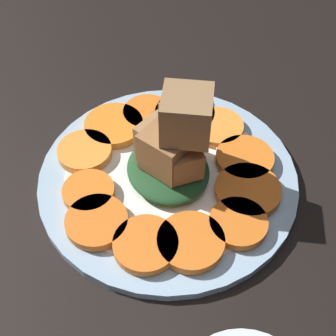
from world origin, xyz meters
The scene contains 16 objects.
table_slab centered at (0.00, 0.00, 1.00)cm, with size 120.00×120.00×2.00cm, color black.
plate centered at (0.00, 0.00, 2.52)cm, with size 26.98×26.98×1.05cm.
carrot_slice_0 centered at (-3.22, 8.61, 3.57)cm, with size 6.02×6.02×0.94cm, color orange.
carrot_slice_1 centered at (-7.29, 5.17, 3.57)cm, with size 6.06×6.06×0.94cm, color orange.
carrot_slice_2 centered at (-8.58, 1.22, 3.57)cm, with size 6.30×6.30×0.94cm, color orange.
carrot_slice_3 centered at (-8.42, -3.77, 3.57)cm, with size 5.59×5.59×0.94cm, color orange.
carrot_slice_4 centered at (-5.33, -6.46, 3.57)cm, with size 6.64×6.64×0.94cm, color orange.
carrot_slice_5 centered at (-1.43, -8.19, 3.57)cm, with size 6.15×6.15×0.94cm, color orange.
carrot_slice_6 centered at (3.89, -7.58, 3.57)cm, with size 5.84×5.84×0.94cm, color orange.
carrot_slice_7 centered at (7.20, -5.00, 3.57)cm, with size 6.88×6.88×0.94cm, color orange.
carrot_slice_8 centered at (8.97, -1.08, 3.57)cm, with size 5.63×5.63×0.94cm, color orange.
carrot_slice_9 centered at (8.53, 3.13, 3.57)cm, with size 6.63×6.63×0.94cm, color orange.
carrot_slice_10 centered at (5.95, 7.24, 3.57)cm, with size 5.82×5.82×0.94cm, color orange.
carrot_slice_11 centered at (0.54, 8.35, 3.57)cm, with size 5.22×5.22×0.94cm, color orange.
center_pile centered at (0.24, -0.64, 7.14)cm, with size 9.29×8.82×10.69cm.
fork centered at (-0.93, -6.21, 3.30)cm, with size 19.62×6.03×0.40cm.
Camera 1 is at (-28.60, 11.61, 40.76)cm, focal length 50.00 mm.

